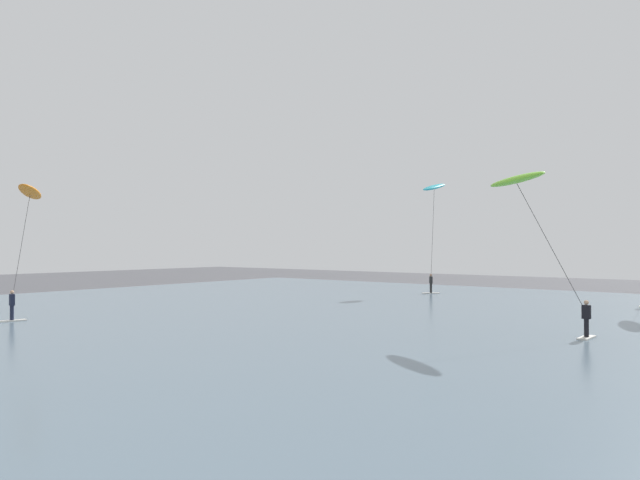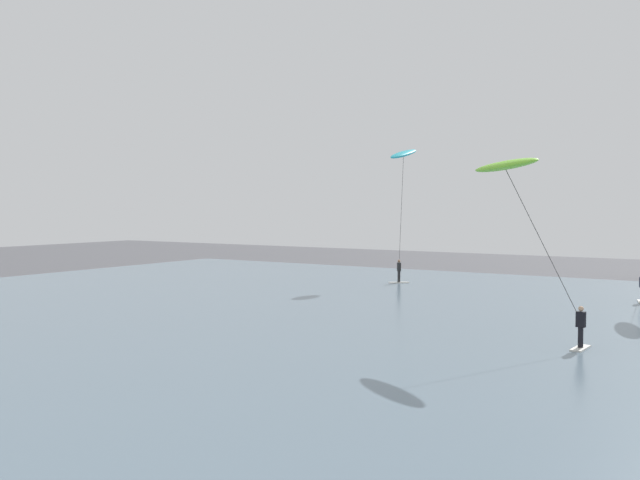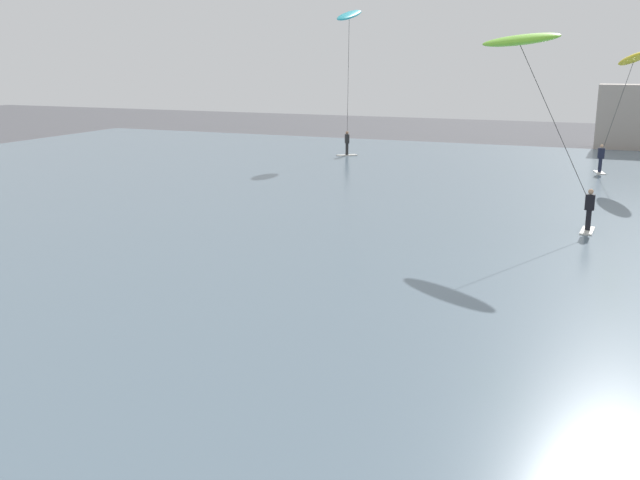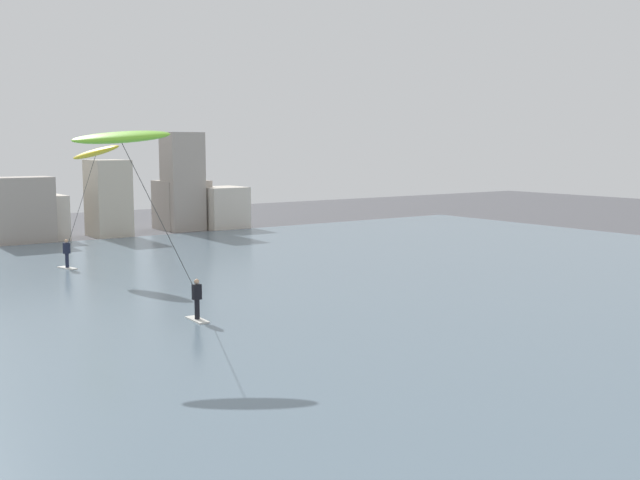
% 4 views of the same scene
% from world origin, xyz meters
% --- Properties ---
extents(water_bay, '(84.00, 52.00, 0.10)m').
position_xyz_m(water_bay, '(0.00, 29.93, 0.05)').
color(water_bay, slate).
rests_on(water_bay, ground).
extents(kitesurfer_cyan, '(1.93, 4.40, 9.83)m').
position_xyz_m(kitesurfer_cyan, '(-15.30, 47.32, 8.72)').
color(kitesurfer_cyan, silver).
rests_on(kitesurfer_cyan, water_bay).
extents(kitesurfer_orange, '(4.86, 4.37, 7.75)m').
position_xyz_m(kitesurfer_orange, '(-26.32, 17.28, 6.81)').
color(kitesurfer_orange, silver).
rests_on(kitesurfer_orange, water_bay).
extents(kitesurfer_lime, '(4.99, 2.74, 7.50)m').
position_xyz_m(kitesurfer_lime, '(-1.06, 27.98, 6.67)').
color(kitesurfer_lime, silver).
rests_on(kitesurfer_lime, water_bay).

